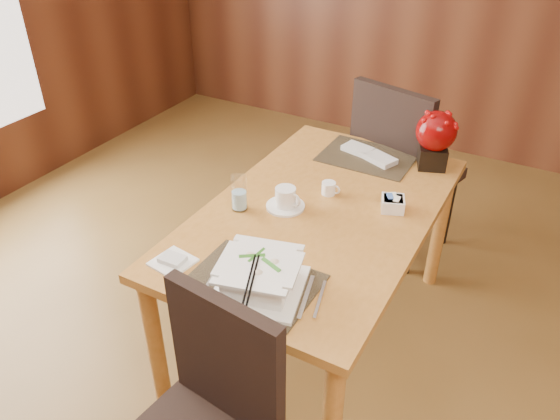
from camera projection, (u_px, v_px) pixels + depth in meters
The scene contains 13 objects.
dining_table at pixel (319, 228), 2.39m from camera, with size 0.90×1.50×0.75m.
placemat_near at pixel (253, 282), 1.93m from camera, with size 0.45×0.33×0.01m, color black.
placemat_far at pixel (367, 157), 2.74m from camera, with size 0.45×0.33×0.01m, color black.
soup_setting at pixel (259, 277), 1.87m from camera, with size 0.36×0.36×0.12m.
coffee_cup at pixel (285, 199), 2.33m from camera, with size 0.17×0.17×0.09m.
water_glass at pixel (239, 193), 2.30m from camera, with size 0.07×0.07×0.16m, color silver.
creamer_jug at pixel (329, 188), 2.43m from camera, with size 0.08×0.08×0.06m, color white, non-canonical shape.
sugar_caddy at pixel (393, 204), 2.32m from camera, with size 0.10×0.10×0.06m, color white.
berry_decor at pixel (436, 136), 2.57m from camera, with size 0.19×0.19×0.28m.
napkins_far at pixel (371, 155), 2.72m from camera, with size 0.30×0.11×0.03m, color silver, non-canonical shape.
bread_plate at pixel (173, 262), 2.03m from camera, with size 0.14×0.14×0.01m, color white.
near_chair at pixel (205, 420), 1.71m from camera, with size 0.49×0.50×0.95m.
far_chair at pixel (399, 163), 3.02m from camera, with size 0.61×0.61×1.06m.
Camera 1 is at (0.80, -1.20, 2.02)m, focal length 35.00 mm.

